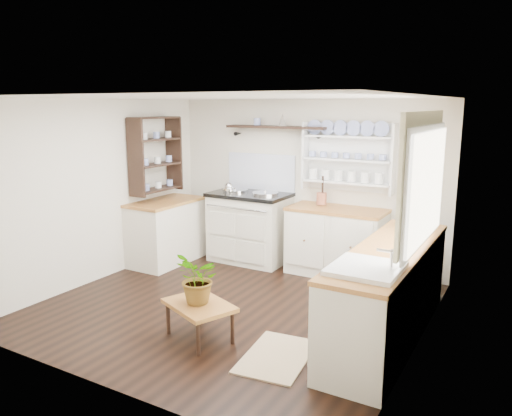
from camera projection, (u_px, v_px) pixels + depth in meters
name	position (u px, v px, depth m)	size (l,w,h in m)	color
floor	(233.00, 306.00, 5.62)	(4.00, 3.80, 0.01)	black
wall_back	(305.00, 183.00, 7.00)	(4.00, 0.02, 2.30)	beige
wall_right	(423.00, 228.00, 4.41)	(0.02, 3.80, 2.30)	beige
wall_left	(100.00, 191.00, 6.36)	(0.02, 3.80, 2.30)	beige
ceiling	(231.00, 97.00, 5.15)	(4.00, 3.80, 0.01)	white
window	(424.00, 180.00, 4.48)	(0.08, 1.55, 1.22)	white
aga_cooker	(250.00, 226.00, 7.19)	(1.12, 0.77, 1.03)	beige
back_cabinets	(336.00, 241.00, 6.59)	(1.27, 0.63, 0.90)	beige
right_cabinets	(388.00, 292.00, 4.78)	(0.62, 2.43, 0.90)	beige
belfast_sink	(365.00, 282.00, 4.07)	(0.55, 0.60, 0.45)	white
left_cabinets	(166.00, 231.00, 7.12)	(0.62, 1.13, 0.90)	beige
plate_rack	(350.00, 157.00, 6.57)	(1.20, 0.22, 0.90)	white
high_shelf	(276.00, 128.00, 6.93)	(1.50, 0.29, 0.16)	black
left_shelving	(156.00, 154.00, 6.96)	(0.28, 0.80, 1.05)	black
kettle	(229.00, 190.00, 7.12)	(0.17, 0.17, 0.20)	silver
utensil_crock	(322.00, 199.00, 6.68)	(0.14, 0.14, 0.16)	#A4583C
center_table	(199.00, 308.00, 4.77)	(0.80, 0.70, 0.36)	brown
potted_plant	(199.00, 279.00, 4.71)	(0.45, 0.39, 0.50)	#3F7233
floor_rug	(277.00, 356.00, 4.48)	(0.55, 0.85, 0.02)	olive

